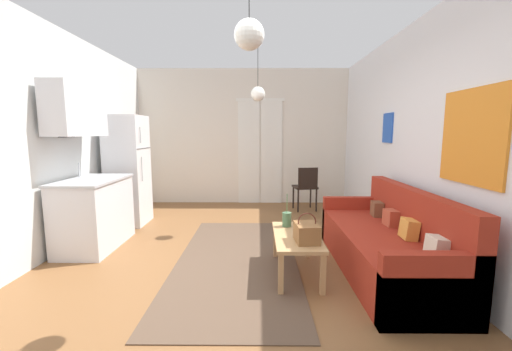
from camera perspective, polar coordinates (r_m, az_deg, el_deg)
name	(u,v)px	position (r m, az deg, el deg)	size (l,w,h in m)	color
ground_plane	(228,278)	(3.59, -5.09, -17.96)	(4.97, 7.59, 0.10)	brown
wall_back	(244,138)	(6.77, -2.24, 6.86)	(4.57, 0.13, 2.82)	silver
wall_right	(447,142)	(3.74, 31.24, 5.23)	(0.12, 7.19, 2.82)	silver
wall_left	(8,142)	(4.11, -38.24, 4.81)	(0.12, 7.19, 2.82)	silver
area_rug	(237,260)	(3.88, -3.44, -14.98)	(1.39, 3.04, 0.01)	brown
couch	(388,246)	(3.78, 22.82, -11.64)	(0.82, 2.17, 0.91)	maroon
coffee_table	(296,240)	(3.45, 7.32, -11.51)	(0.47, 0.98, 0.43)	tan
bamboo_vase	(287,219)	(3.69, 5.59, -7.88)	(0.11, 0.11, 0.38)	#47704C
handbag	(307,232)	(3.21, 9.16, -10.12)	(0.24, 0.30, 0.29)	brown
refrigerator	(128,170)	(5.58, -22.15, 0.85)	(0.58, 0.63, 1.78)	white
kitchen_counter	(90,188)	(4.63, -27.80, -2.00)	(0.63, 1.11, 2.11)	silver
accent_chair	(306,186)	(6.16, 9.01, -1.81)	(0.48, 0.46, 0.85)	black
pendant_lamp_near	(249,35)	(2.60, -1.24, 24.14)	(0.23, 0.23, 0.70)	black
pendant_lamp_far	(258,94)	(4.82, 0.34, 14.55)	(0.21, 0.21, 0.86)	black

